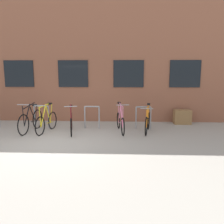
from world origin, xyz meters
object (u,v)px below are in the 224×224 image
Objects in this scene: bicycle_black at (31,121)px; bicycle_pink at (120,121)px; bicycle_orange at (148,122)px; planter_box at (182,117)px; bicycle_yellow at (47,122)px; bicycle_maroon at (71,122)px.

bicycle_pink is at bearing 2.33° from bicycle_black.
planter_box is (1.61, 1.44, -0.08)m from bicycle_orange.
bicycle_orange is 0.97× the size of bicycle_yellow.
bicycle_maroon is 2.40× the size of planter_box.
bicycle_yellow is (-2.72, -0.18, 0.01)m from bicycle_pink.
bicycle_black is 1.08× the size of bicycle_yellow.
bicycle_black is at bearing -165.44° from planter_box.
bicycle_pink reaches higher than planter_box.
bicycle_pink is 2.48× the size of planter_box.
bicycle_orange is 2.16m from planter_box.
bicycle_yellow is (-0.92, 0.03, 0.02)m from bicycle_maroon.
bicycle_yellow is 5.56m from planter_box.
bicycle_pink reaches higher than bicycle_maroon.
bicycle_yellow is (0.60, -0.04, -0.02)m from bicycle_black.
bicycle_black reaches higher than bicycle_yellow.
bicycle_maroon is at bearing -173.36° from bicycle_pink.
bicycle_pink is (-0.99, 0.03, 0.00)m from bicycle_orange.
bicycle_orange is 0.93× the size of bicycle_pink.
bicycle_maroon reaches higher than planter_box.
bicycle_maroon is at bearing -2.77° from bicycle_black.
bicycle_pink is 1.04× the size of bicycle_yellow.
bicycle_black is at bearing 176.01° from bicycle_yellow.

